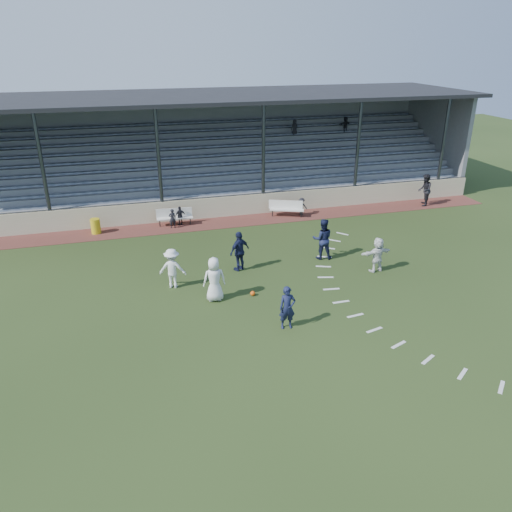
# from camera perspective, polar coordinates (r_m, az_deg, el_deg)

# --- Properties ---
(ground) EXTENTS (90.00, 90.00, 0.00)m
(ground) POSITION_cam_1_polar(r_m,az_deg,el_deg) (19.42, 2.00, -6.37)
(ground) COLOR #233415
(ground) RESTS_ON ground
(cinder_track) EXTENTS (34.00, 2.00, 0.02)m
(cinder_track) POSITION_cam_1_polar(r_m,az_deg,el_deg) (28.70, -4.31, 3.80)
(cinder_track) COLOR #532621
(cinder_track) RESTS_ON ground
(retaining_wall) EXTENTS (34.00, 0.18, 1.20)m
(retaining_wall) POSITION_cam_1_polar(r_m,az_deg,el_deg) (29.48, -4.76, 5.54)
(retaining_wall) COLOR beige
(retaining_wall) RESTS_ON ground
(bench_left) EXTENTS (2.02, 0.55, 0.95)m
(bench_left) POSITION_cam_1_polar(r_m,az_deg,el_deg) (28.49, -9.30, 4.62)
(bench_left) COLOR silver
(bench_left) RESTS_ON cinder_track
(bench_right) EXTENTS (2.00, 1.19, 0.95)m
(bench_right) POSITION_cam_1_polar(r_m,az_deg,el_deg) (29.58, 3.47, 5.61)
(bench_right) COLOR silver
(bench_right) RESTS_ON cinder_track
(trash_bin) EXTENTS (0.51, 0.51, 0.81)m
(trash_bin) POSITION_cam_1_polar(r_m,az_deg,el_deg) (28.27, -17.86, 3.28)
(trash_bin) COLOR gold
(trash_bin) RESTS_ON cinder_track
(football) EXTENTS (0.20, 0.20, 0.20)m
(football) POSITION_cam_1_polar(r_m,az_deg,el_deg) (20.51, -0.37, -4.29)
(football) COLOR #D94D0C
(football) RESTS_ON ground
(player_white_lead) EXTENTS (0.93, 0.63, 1.84)m
(player_white_lead) POSITION_cam_1_polar(r_m,az_deg,el_deg) (19.89, -4.79, -2.67)
(player_white_lead) COLOR silver
(player_white_lead) RESTS_ON ground
(player_navy_lead) EXTENTS (0.63, 0.44, 1.64)m
(player_navy_lead) POSITION_cam_1_polar(r_m,az_deg,el_deg) (18.04, 3.60, -5.92)
(player_navy_lead) COLOR #141A39
(player_navy_lead) RESTS_ON ground
(player_navy_mid) EXTENTS (1.11, 0.95, 1.98)m
(player_navy_mid) POSITION_cam_1_polar(r_m,az_deg,el_deg) (23.82, 7.60, 1.95)
(player_navy_mid) COLOR #141A39
(player_navy_mid) RESTS_ON ground
(player_white_wing) EXTENTS (1.27, 0.96, 1.74)m
(player_white_wing) POSITION_cam_1_polar(r_m,az_deg,el_deg) (21.16, -9.54, -1.40)
(player_white_wing) COLOR silver
(player_white_wing) RESTS_ON ground
(player_navy_wing) EXTENTS (1.17, 0.92, 1.86)m
(player_navy_wing) POSITION_cam_1_polar(r_m,az_deg,el_deg) (22.42, -1.89, 0.56)
(player_navy_wing) COLOR #141A39
(player_navy_wing) RESTS_ON ground
(player_white_back) EXTENTS (1.54, 0.64, 1.61)m
(player_white_back) POSITION_cam_1_polar(r_m,az_deg,el_deg) (23.00, 13.71, 0.15)
(player_white_back) COLOR silver
(player_white_back) RESTS_ON ground
(official) EXTENTS (1.15, 1.22, 1.99)m
(official) POSITION_cam_1_polar(r_m,az_deg,el_deg) (33.13, 18.72, 7.15)
(official) COLOR black
(official) RESTS_ON cinder_track
(sub_left_near) EXTENTS (0.43, 0.31, 1.09)m
(sub_left_near) POSITION_cam_1_polar(r_m,az_deg,el_deg) (28.03, -9.54, 4.25)
(sub_left_near) COLOR black
(sub_left_near) RESTS_ON cinder_track
(sub_left_far) EXTENTS (0.69, 0.45, 1.09)m
(sub_left_far) POSITION_cam_1_polar(r_m,az_deg,el_deg) (28.40, -8.66, 4.56)
(sub_left_far) COLOR black
(sub_left_far) RESTS_ON cinder_track
(sub_right) EXTENTS (0.77, 0.63, 1.04)m
(sub_right) POSITION_cam_1_polar(r_m,az_deg,el_deg) (29.92, 5.22, 5.67)
(sub_right) COLOR black
(sub_right) RESTS_ON cinder_track
(grandstand) EXTENTS (34.60, 9.00, 6.61)m
(grandstand) POSITION_cam_1_polar(r_m,az_deg,el_deg) (33.54, -6.44, 10.53)
(grandstand) COLOR slate
(grandstand) RESTS_ON ground
(penalty_arc) EXTENTS (3.89, 14.63, 0.01)m
(penalty_arc) POSITION_cam_1_polar(r_m,az_deg,el_deg) (20.90, 12.88, -4.68)
(penalty_arc) COLOR silver
(penalty_arc) RESTS_ON ground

